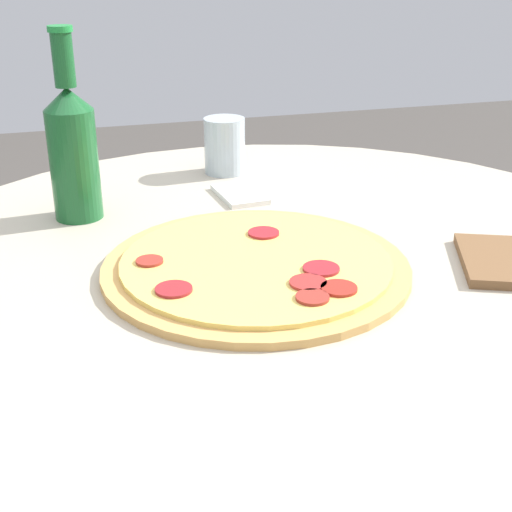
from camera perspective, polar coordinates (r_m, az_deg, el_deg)
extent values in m
cylinder|color=#B2A893|center=(1.13, 2.09, -18.24)|extent=(0.10, 0.10, 0.73)
cylinder|color=#B2A893|center=(0.92, 2.43, -0.61)|extent=(1.08, 1.08, 0.02)
cylinder|color=tan|center=(0.87, 0.00, -0.90)|extent=(0.38, 0.38, 0.01)
cylinder|color=#EACC60|center=(0.87, 0.00, -0.42)|extent=(0.33, 0.33, 0.01)
cylinder|color=maroon|center=(0.80, 6.65, -2.57)|extent=(0.04, 0.04, 0.00)
cylinder|color=maroon|center=(0.87, -8.51, -0.39)|extent=(0.03, 0.03, 0.00)
cylinder|color=maroon|center=(0.77, 4.54, -3.32)|extent=(0.04, 0.04, 0.00)
cylinder|color=maroon|center=(0.84, 5.23, -1.01)|extent=(0.04, 0.04, 0.00)
cylinder|color=#A82129|center=(0.94, 0.61, 1.86)|extent=(0.04, 0.04, 0.00)
cylinder|color=maroon|center=(0.79, -6.60, -2.66)|extent=(0.04, 0.04, 0.00)
cylinder|color=#AA2B28|center=(0.80, 4.19, -2.14)|extent=(0.04, 0.04, 0.00)
cylinder|color=#195628|center=(1.05, -14.32, 7.07)|extent=(0.07, 0.07, 0.16)
cone|color=#195628|center=(1.03, -14.86, 12.09)|extent=(0.07, 0.07, 0.03)
cylinder|color=#195628|center=(1.02, -15.17, 14.91)|extent=(0.03, 0.03, 0.07)
cylinder|color=#1E8438|center=(1.01, -15.43, 17.13)|extent=(0.03, 0.03, 0.01)
cylinder|color=#ADBCC6|center=(1.24, -2.53, 8.81)|extent=(0.07, 0.07, 0.10)
cube|color=white|center=(1.13, -1.43, 4.95)|extent=(0.11, 0.07, 0.01)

